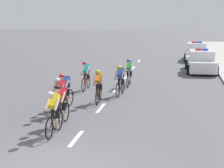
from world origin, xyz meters
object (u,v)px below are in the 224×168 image
Objects in this scene: cyclist_lead at (54,112)px; cyclist_eighth at (129,72)px; cyclist_fourth at (65,90)px; police_car_second at (197,52)px; cyclist_sixth at (120,80)px; cyclist_fifth at (99,86)px; cyclist_second at (61,104)px; cyclist_third at (60,95)px; cyclist_seventh at (86,75)px; police_car_nearest at (201,62)px.

cyclist_lead and cyclist_eighth have the same top height.
cyclist_fourth is 18.88m from police_car_second.
cyclist_fifth is at bearing -114.56° from cyclist_sixth.
cyclist_fifth and cyclist_sixth have the same top height.
cyclist_lead is at bearing -101.30° from cyclist_sixth.
police_car_second reaches higher than cyclist_second.
cyclist_sixth is 0.38× the size of police_car_second.
cyclist_fourth is (-0.66, 3.41, 0.00)m from cyclist_lead.
cyclist_second is 1.49m from cyclist_third.
cyclist_third is 2.48m from cyclist_fifth.
cyclist_fifth is at bearing 80.40° from cyclist_second.
cyclist_seventh is at bearing 95.57° from cyclist_lead.
cyclist_second is at bearing -71.27° from cyclist_third.
cyclist_eighth is at bearing 72.84° from cyclist_third.
cyclist_seventh is 15.26m from police_car_second.
cyclist_third is 4.87m from cyclist_seventh.
cyclist_third is 1.00× the size of cyclist_fifth.
cyclist_fifth is 2.91m from cyclist_seventh.
cyclist_third is (-0.58, 2.45, 0.00)m from cyclist_lead.
cyclist_lead is 1.00× the size of cyclist_eighth.
cyclist_second is 0.39× the size of police_car_second.
cyclist_fourth is 1.00× the size of cyclist_eighth.
cyclist_lead and cyclist_sixth have the same top height.
cyclist_third is at bearing -116.18° from cyclist_fifth.
police_car_second is at bearing 65.66° from cyclist_seventh.
cyclist_fifth is 1.00× the size of cyclist_eighth.
cyclist_second and cyclist_eighth have the same top height.
cyclist_second and cyclist_third have the same top height.
cyclist_lead is at bearing -84.43° from cyclist_seventh.
cyclist_third is 1.00× the size of cyclist_eighth.
cyclist_fifth is at bearing -116.77° from police_car_nearest.
police_car_nearest reaches higher than cyclist_lead.
cyclist_lead is 1.00× the size of cyclist_fifth.
cyclist_eighth is (2.09, 1.44, 0.00)m from cyclist_seventh.
cyclist_lead is 21.95m from police_car_second.
cyclist_third is 0.39× the size of police_car_second.
cyclist_third and cyclist_seventh have the same top height.
cyclist_sixth is (0.74, 1.61, 0.00)m from cyclist_fifth.
cyclist_fourth is 1.00× the size of cyclist_fifth.
cyclist_eighth is 13.16m from police_car_second.
police_car_nearest is (6.24, 11.30, -0.11)m from cyclist_fourth.
cyclist_second is 5.43m from cyclist_sixth.
cyclist_third is 1.00× the size of cyclist_fourth.
cyclist_fifth is at bearing -64.94° from cyclist_seventh.
cyclist_lead is at bearing -110.77° from police_car_nearest.
cyclist_third is at bearing -115.51° from cyclist_sixth.
cyclist_fourth is 12.91m from police_car_nearest.
cyclist_fourth is at bearing -132.79° from cyclist_fifth.
police_car_second reaches higher than cyclist_seventh.
cyclist_fourth is 1.73m from cyclist_fifth.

